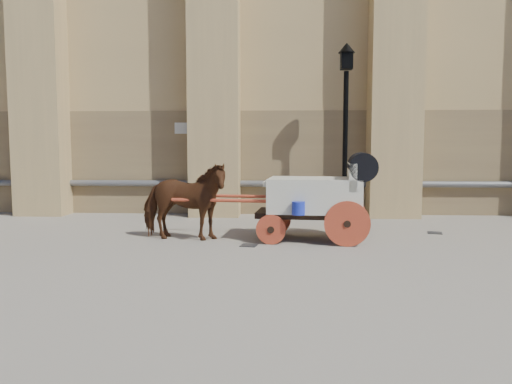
{
  "coord_description": "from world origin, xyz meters",
  "views": [
    {
      "loc": [
        0.82,
        -10.47,
        2.0
      ],
      "look_at": [
        0.34,
        -0.03,
        1.02
      ],
      "focal_mm": 35.0,
      "sensor_mm": 36.0,
      "label": 1
    }
  ],
  "objects": [
    {
      "name": "ground",
      "position": [
        0.0,
        0.0,
        0.0
      ],
      "size": [
        90.0,
        90.0,
        0.0
      ],
      "primitive_type": "plane",
      "color": "#6F685D",
      "rests_on": "ground"
    },
    {
      "name": "horse",
      "position": [
        -1.19,
        -0.11,
        0.82
      ],
      "size": [
        2.05,
        1.14,
        1.65
      ],
      "primitive_type": "imported",
      "rotation": [
        0.0,
        0.0,
        1.44
      ],
      "color": "#582F15",
      "rests_on": "ground"
    },
    {
      "name": "carriage",
      "position": [
        1.72,
        0.02,
        1.0
      ],
      "size": [
        4.32,
        1.59,
        1.85
      ],
      "rotation": [
        0.0,
        0.0,
        -0.1
      ],
      "color": "black",
      "rests_on": "ground"
    },
    {
      "name": "street_lamp",
      "position": [
        2.57,
        2.91,
        2.5
      ],
      "size": [
        0.44,
        0.44,
        4.67
      ],
      "color": "black",
      "rests_on": "ground"
    },
    {
      "name": "drain_grate_near",
      "position": [
        0.22,
        -0.65,
        0.01
      ],
      "size": [
        0.38,
        0.38,
        0.01
      ],
      "primitive_type": "cube",
      "rotation": [
        0.0,
        0.0,
        -0.21
      ],
      "color": "black",
      "rests_on": "ground"
    },
    {
      "name": "drain_grate_far",
      "position": [
        4.39,
        0.99,
        0.01
      ],
      "size": [
        0.39,
        0.39,
        0.01
      ],
      "primitive_type": "cube",
      "rotation": [
        0.0,
        0.0,
        -0.26
      ],
      "color": "black",
      "rests_on": "ground"
    }
  ]
}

